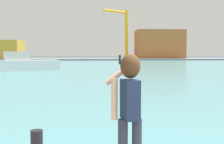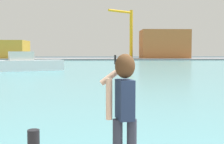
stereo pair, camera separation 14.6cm
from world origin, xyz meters
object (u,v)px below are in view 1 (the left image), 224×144
object	(u,v)px
harbor_bollard	(37,143)
warehouse_right	(159,44)
port_crane	(124,29)
person_photographer	(129,102)
boat_moored	(24,64)

from	to	relation	value
harbor_bollard	warehouse_right	bearing A→B (deg)	76.09
port_crane	harbor_bollard	bearing A→B (deg)	-96.92
person_photographer	port_crane	xyz separation A→B (m)	(9.15, 88.31, 7.73)
port_crane	warehouse_right	bearing A→B (deg)	8.85
warehouse_right	port_crane	xyz separation A→B (m)	(-11.48, -1.79, 4.54)
harbor_bollard	boat_moored	size ratio (longest dim) A/B	0.05
person_photographer	warehouse_right	world-z (taller)	warehouse_right
harbor_bollard	warehouse_right	distance (m)	91.98
boat_moored	person_photographer	bearing A→B (deg)	-97.79
harbor_bollard	person_photographer	bearing A→B (deg)	-31.60
boat_moored	port_crane	bearing A→B (deg)	48.15
person_photographer	warehouse_right	distance (m)	92.48
harbor_bollard	port_crane	bearing A→B (deg)	83.08
warehouse_right	person_photographer	bearing A→B (deg)	-102.89
harbor_bollard	warehouse_right	size ratio (longest dim) A/B	0.03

